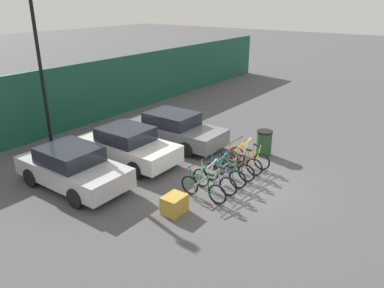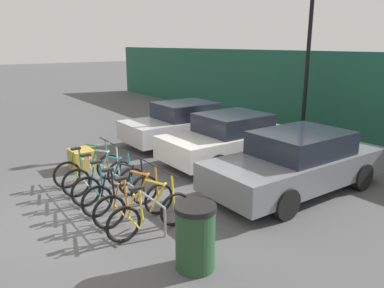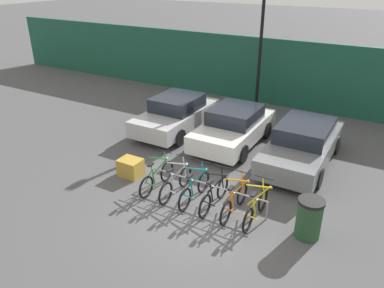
{
  "view_description": "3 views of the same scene",
  "coord_description": "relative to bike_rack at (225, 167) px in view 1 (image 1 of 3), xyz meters",
  "views": [
    {
      "loc": [
        -10.38,
        -5.31,
        5.97
      ],
      "look_at": [
        -0.62,
        1.77,
        1.23
      ],
      "focal_mm": 35.0,
      "sensor_mm": 36.0,
      "label": 1
    },
    {
      "loc": [
        6.72,
        -2.4,
        3.32
      ],
      "look_at": [
        0.61,
        1.94,
        1.3
      ],
      "focal_mm": 35.0,
      "sensor_mm": 36.0,
      "label": 2
    },
    {
      "loc": [
        3.85,
        -7.14,
        5.91
      ],
      "look_at": [
        -1.02,
        1.32,
        1.3
      ],
      "focal_mm": 35.0,
      "sensor_mm": 36.0,
      "label": 3
    }
  ],
  "objects": [
    {
      "name": "ground_plane",
      "position": [
        0.21,
        -0.68,
        -0.49
      ],
      "size": [
        120.0,
        120.0,
        0.0
      ],
      "primitive_type": "plane",
      "color": "#4C4C4F"
    },
    {
      "name": "car_grey",
      "position": [
        1.69,
        3.6,
        0.21
      ],
      "size": [
        1.91,
        4.51,
        1.4
      ],
      "color": "slate",
      "rests_on": "ground"
    },
    {
      "name": "hoarding_wall",
      "position": [
        0.21,
        8.82,
        1.04
      ],
      "size": [
        36.0,
        0.16,
        3.05
      ],
      "primitive_type": "cube",
      "color": "#19513D",
      "rests_on": "ground"
    },
    {
      "name": "bicycle_silver",
      "position": [
        -0.88,
        -0.15,
        -0.11
      ],
      "size": [
        0.68,
        1.71,
        1.05
      ],
      "rotation": [
        0.0,
        0.0,
        -0.05
      ],
      "color": "black",
      "rests_on": "ground"
    },
    {
      "name": "bike_rack",
      "position": [
        0.0,
        0.0,
        0.0
      ],
      "size": [
        3.6,
        0.04,
        0.57
      ],
      "color": "gray",
      "rests_on": "ground"
    },
    {
      "name": "bicycle_yellow",
      "position": [
        1.53,
        -0.15,
        -0.11
      ],
      "size": [
        0.68,
        1.71,
        1.05
      ],
      "rotation": [
        0.0,
        0.0,
        0.06
      ],
      "color": "black",
      "rests_on": "ground"
    },
    {
      "name": "bicycle_orange",
      "position": [
        0.93,
        -0.15,
        -0.11
      ],
      "size": [
        0.68,
        1.71,
        1.05
      ],
      "rotation": [
        0.0,
        0.0,
        0.0
      ],
      "color": "black",
      "rests_on": "ground"
    },
    {
      "name": "lamp_post",
      "position": [
        -1.53,
        7.82,
        3.08
      ],
      "size": [
        0.24,
        0.44,
        6.42
      ],
      "color": "black",
      "rests_on": "ground"
    },
    {
      "name": "car_white",
      "position": [
        -0.87,
        3.8,
        0.21
      ],
      "size": [
        1.91,
        3.99,
        1.4
      ],
      "color": "silver",
      "rests_on": "ground"
    },
    {
      "name": "car_silver",
      "position": [
        -3.37,
        3.87,
        0.21
      ],
      "size": [
        1.91,
        4.05,
        1.4
      ],
      "color": "#B7B7BC",
      "rests_on": "ground"
    },
    {
      "name": "trash_bin",
      "position": [
        2.85,
        -0.12,
        0.03
      ],
      "size": [
        0.63,
        0.63,
        1.03
      ],
      "color": "#234728",
      "rests_on": "ground"
    },
    {
      "name": "bicycle_teal",
      "position": [
        -0.27,
        -0.15,
        -0.11
      ],
      "size": [
        0.68,
        1.71,
        1.05
      ],
      "rotation": [
        0.0,
        0.0,
        -0.01
      ],
      "color": "black",
      "rests_on": "ground"
    },
    {
      "name": "bicycle_green",
      "position": [
        -1.53,
        -0.15,
        -0.11
      ],
      "size": [
        0.68,
        1.71,
        1.05
      ],
      "rotation": [
        0.0,
        0.0,
        0.04
      ],
      "color": "black",
      "rests_on": "ground"
    },
    {
      "name": "bicycle_black",
      "position": [
        0.34,
        -0.15,
        -0.11
      ],
      "size": [
        0.68,
        1.71,
        1.05
      ],
      "rotation": [
        0.0,
        0.0,
        -0.04
      ],
      "color": "black",
      "rests_on": "ground"
    },
    {
      "name": "cargo_crate",
      "position": [
        -2.69,
        0.09,
        -0.21
      ],
      "size": [
        0.7,
        0.56,
        0.55
      ],
      "primitive_type": "cube",
      "color": "#B28C33",
      "rests_on": "ground"
    }
  ]
}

